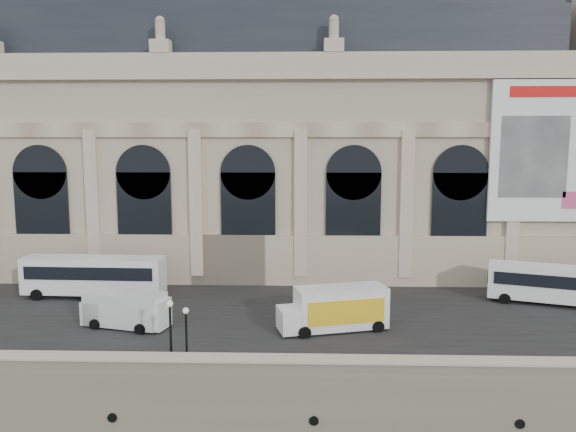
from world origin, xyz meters
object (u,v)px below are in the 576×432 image
Objects in this scene: box_truck at (335,309)px; lamp_right at (171,333)px; bus_left at (94,275)px; lamp_left at (186,338)px; van_c at (121,309)px; bus_right at (560,284)px; van_b at (132,312)px.

box_truck is 2.04× the size of lamp_right.
lamp_right reaches higher than bus_left.
van_c is at bearing 131.29° from lamp_left.
lamp_left reaches higher than box_truck.
van_b is (-34.69, -6.67, -0.71)m from bus_right.
bus_right is 3.05× the size of lamp_left.
bus_left reaches higher than bus_right.
bus_right is 32.97m from lamp_right.
bus_right is at bearing 10.51° from van_c.
van_b is 8.31m from lamp_right.
lamp_right is (5.45, -6.94, 0.65)m from van_c.
van_c is 9.95m from lamp_left.
lamp_right is at bearing 154.53° from lamp_left.
bus_right is (40.54, -1.29, -0.16)m from bus_left.
bus_left is 22.61m from box_truck.
van_b is at bearing -169.11° from bus_right.
box_truck is at bearing 32.28° from lamp_right.
lamp_right is (10.48, -14.81, -0.02)m from bus_left.
bus_left is at bearing 122.54° from van_c.
box_truck is (21.11, -8.10, -0.44)m from bus_left.
box_truck reaches higher than van_c.
bus_left is 9.92m from van_b.
van_b is at bearing -53.69° from bus_left.
box_truck is (16.08, -0.22, 0.23)m from van_c.
lamp_left is (11.58, -15.34, -0.16)m from bus_left.
box_truck is at bearing -0.80° from van_c.
bus_right is at bearing -1.82° from bus_left.
box_truck is 11.97m from lamp_left.
bus_right is at bearing 24.22° from lamp_right.
van_b is at bearing 124.02° from lamp_right.
bus_right is 2.09× the size of van_b.
bus_right is 2.83× the size of lamp_right.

